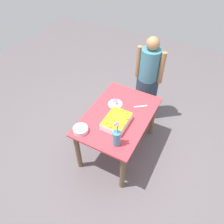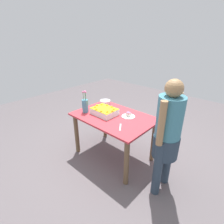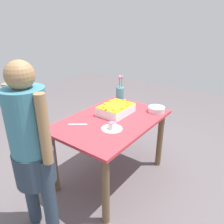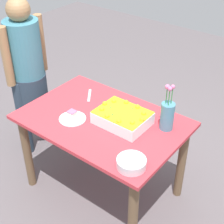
{
  "view_description": "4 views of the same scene",
  "coord_description": "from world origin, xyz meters",
  "px_view_note": "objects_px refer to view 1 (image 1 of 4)",
  "views": [
    {
      "loc": [
        -1.87,
        -0.9,
        2.86
      ],
      "look_at": [
        -0.09,
        0.05,
        0.87
      ],
      "focal_mm": 35.0,
      "sensor_mm": 36.0,
      "label": 1
    },
    {
      "loc": [
        1.64,
        -1.81,
        1.91
      ],
      "look_at": [
        -0.04,
        0.01,
        0.8
      ],
      "focal_mm": 28.0,
      "sensor_mm": 36.0,
      "label": 2
    },
    {
      "loc": [
        1.69,
        1.27,
        1.73
      ],
      "look_at": [
        -0.12,
        -0.08,
        0.77
      ],
      "focal_mm": 35.0,
      "sensor_mm": 36.0,
      "label": 3
    },
    {
      "loc": [
        -1.36,
        1.63,
        2.25
      ],
      "look_at": [
        -0.1,
        0.01,
        0.86
      ],
      "focal_mm": 55.0,
      "sensor_mm": 36.0,
      "label": 4
    }
  ],
  "objects_px": {
    "flower_vase": "(117,138)",
    "sheet_cake": "(117,121)",
    "cake_knife": "(141,106)",
    "serving_plate_with_slice": "(115,103)",
    "fruit_bowl": "(81,130)",
    "person_standing": "(148,75)"
  },
  "relations": [
    {
      "from": "sheet_cake",
      "to": "serving_plate_with_slice",
      "type": "height_order",
      "value": "sheet_cake"
    },
    {
      "from": "cake_knife",
      "to": "fruit_bowl",
      "type": "distance_m",
      "value": 0.92
    },
    {
      "from": "serving_plate_with_slice",
      "to": "cake_knife",
      "type": "height_order",
      "value": "serving_plate_with_slice"
    },
    {
      "from": "cake_knife",
      "to": "person_standing",
      "type": "bearing_deg",
      "value": -114.65
    },
    {
      "from": "serving_plate_with_slice",
      "to": "person_standing",
      "type": "distance_m",
      "value": 0.77
    },
    {
      "from": "flower_vase",
      "to": "cake_knife",
      "type": "bearing_deg",
      "value": -0.29
    },
    {
      "from": "cake_knife",
      "to": "person_standing",
      "type": "xyz_separation_m",
      "value": [
        0.61,
        0.13,
        0.11
      ]
    },
    {
      "from": "serving_plate_with_slice",
      "to": "person_standing",
      "type": "bearing_deg",
      "value": -15.64
    },
    {
      "from": "cake_knife",
      "to": "serving_plate_with_slice",
      "type": "bearing_deg",
      "value": -16.56
    },
    {
      "from": "flower_vase",
      "to": "fruit_bowl",
      "type": "distance_m",
      "value": 0.5
    },
    {
      "from": "cake_knife",
      "to": "flower_vase",
      "type": "bearing_deg",
      "value": 52.79
    },
    {
      "from": "sheet_cake",
      "to": "fruit_bowl",
      "type": "distance_m",
      "value": 0.47
    },
    {
      "from": "cake_knife",
      "to": "flower_vase",
      "type": "relative_size",
      "value": 0.54
    },
    {
      "from": "cake_knife",
      "to": "fruit_bowl",
      "type": "xyz_separation_m",
      "value": [
        -0.78,
        0.49,
        0.03
      ]
    },
    {
      "from": "fruit_bowl",
      "to": "person_standing",
      "type": "relative_size",
      "value": 0.13
    },
    {
      "from": "sheet_cake",
      "to": "cake_knife",
      "type": "distance_m",
      "value": 0.48
    },
    {
      "from": "serving_plate_with_slice",
      "to": "person_standing",
      "type": "relative_size",
      "value": 0.14
    },
    {
      "from": "flower_vase",
      "to": "sheet_cake",
      "type": "bearing_deg",
      "value": 26.77
    },
    {
      "from": "sheet_cake",
      "to": "serving_plate_with_slice",
      "type": "xyz_separation_m",
      "value": [
        0.33,
        0.19,
        -0.04
      ]
    },
    {
      "from": "serving_plate_with_slice",
      "to": "flower_vase",
      "type": "relative_size",
      "value": 0.57
    },
    {
      "from": "cake_knife",
      "to": "fruit_bowl",
      "type": "relative_size",
      "value": 1.02
    },
    {
      "from": "sheet_cake",
      "to": "serving_plate_with_slice",
      "type": "distance_m",
      "value": 0.38
    }
  ]
}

